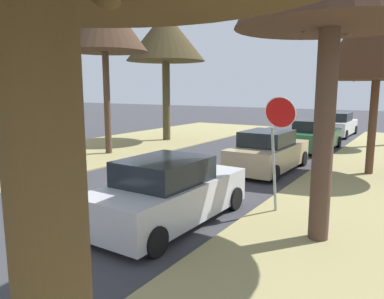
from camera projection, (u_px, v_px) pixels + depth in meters
The scene contains 8 objects.
stop_sign_far at pixel (279, 129), 9.12m from camera, with size 0.81×0.69×2.92m.
street_tree_right_mid_b at pixel (380, 29), 12.78m from camera, with size 4.05×4.05×6.97m.
street_tree_left_mid_b at pixel (104, 21), 16.94m from camera, with size 4.01×4.01×7.60m.
street_tree_left_far at pixel (166, 37), 21.68m from camera, with size 4.70×4.70×7.60m.
parked_sedan_silver at pixel (169, 193), 8.66m from camera, with size 2.00×4.43×1.57m.
parked_sedan_tan at pixel (268, 152), 14.20m from camera, with size 2.00×4.43×1.57m.
parked_sedan_green at pixel (314, 136), 18.94m from camera, with size 2.00×4.43×1.57m.
parked_sedan_white at pixel (337, 125), 24.84m from camera, with size 2.00×4.43×1.57m.
Camera 1 is at (7.15, 0.65, 3.15)m, focal length 34.37 mm.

